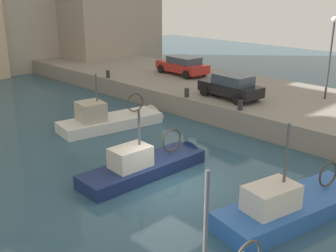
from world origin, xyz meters
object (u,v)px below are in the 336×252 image
(mooring_bollard_south, at_px, (240,105))
(quay_streetlamp, at_px, (332,44))
(fishing_boat_white, at_px, (116,124))
(fishing_boat_navy, at_px, (151,169))
(fishing_boat_blue, at_px, (299,211))
(mooring_bollard_north, at_px, (108,74))
(parked_car_red, at_px, (183,65))
(parked_car_black, at_px, (231,86))
(mooring_bollard_mid, at_px, (187,93))

(mooring_bollard_south, bearing_deg, quay_streetlamp, -20.57)
(quay_streetlamp, bearing_deg, fishing_boat_white, 143.05)
(fishing_boat_navy, height_order, fishing_boat_blue, fishing_boat_blue)
(fishing_boat_blue, relative_size, quay_streetlamp, 1.46)
(fishing_boat_blue, relative_size, mooring_bollard_north, 12.79)
(fishing_boat_white, xyz_separation_m, mooring_bollard_south, (4.38, -5.42, 1.32))
(parked_car_red, bearing_deg, fishing_boat_blue, -123.81)
(quay_streetlamp, bearing_deg, mooring_bollard_south, 159.43)
(fishing_boat_navy, distance_m, mooring_bollard_south, 7.27)
(fishing_boat_white, distance_m, fishing_boat_blue, 12.31)
(parked_car_black, bearing_deg, mooring_bollard_north, 99.40)
(fishing_boat_navy, xyz_separation_m, mooring_bollard_south, (7.12, 0.56, 1.34))
(fishing_boat_white, distance_m, quay_streetlamp, 13.26)
(mooring_bollard_mid, bearing_deg, mooring_bollard_south, -90.00)
(mooring_bollard_mid, bearing_deg, fishing_boat_white, 162.00)
(mooring_bollard_north, relative_size, quay_streetlamp, 0.11)
(fishing_boat_navy, distance_m, mooring_bollard_north, 14.50)
(fishing_boat_blue, height_order, parked_car_black, fishing_boat_blue)
(fishing_boat_blue, distance_m, quay_streetlamp, 13.06)
(fishing_boat_navy, height_order, quay_streetlamp, quay_streetlamp)
(parked_car_red, bearing_deg, mooring_bollard_mid, -134.22)
(fishing_boat_blue, distance_m, mooring_bollard_north, 19.72)
(mooring_bollard_south, bearing_deg, parked_car_black, 49.27)
(fishing_boat_white, xyz_separation_m, mooring_bollard_north, (4.38, 6.58, 1.32))
(fishing_boat_navy, bearing_deg, mooring_bollard_north, 60.45)
(fishing_boat_navy, distance_m, fishing_boat_blue, 6.40)
(fishing_boat_blue, xyz_separation_m, quay_streetlamp, (11.39, 4.69, 4.33))
(mooring_bollard_south, bearing_deg, fishing_boat_navy, -175.47)
(fishing_boat_white, bearing_deg, mooring_bollard_north, 56.37)
(fishing_boat_blue, bearing_deg, mooring_bollard_south, 49.88)
(parked_car_red, distance_m, mooring_bollard_north, 5.72)
(fishing_boat_blue, distance_m, parked_car_red, 19.06)
(parked_car_red, bearing_deg, mooring_bollard_north, 147.65)
(fishing_boat_blue, bearing_deg, quay_streetlamp, 22.39)
(parked_car_black, height_order, mooring_bollard_south, parked_car_black)
(fishing_boat_navy, height_order, parked_car_red, fishing_boat_navy)
(fishing_boat_navy, relative_size, mooring_bollard_south, 12.07)
(parked_car_black, bearing_deg, fishing_boat_blue, -130.25)
(mooring_bollard_mid, xyz_separation_m, quay_streetlamp, (5.65, -6.12, 2.98))
(mooring_bollard_mid, distance_m, quay_streetlamp, 8.85)
(fishing_boat_white, distance_m, mooring_bollard_north, 8.01)
(fishing_boat_blue, bearing_deg, mooring_bollard_north, 73.03)
(fishing_boat_white, bearing_deg, fishing_boat_navy, -114.64)
(fishing_boat_blue, bearing_deg, parked_car_black, 49.75)
(parked_car_red, height_order, mooring_bollard_mid, parked_car_red)
(quay_streetlamp, bearing_deg, mooring_bollard_north, 111.81)
(fishing_boat_navy, bearing_deg, fishing_boat_white, 65.36)
(parked_car_black, bearing_deg, fishing_boat_navy, -164.13)
(fishing_boat_navy, relative_size, fishing_boat_blue, 0.94)
(parked_car_red, bearing_deg, fishing_boat_navy, -141.45)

